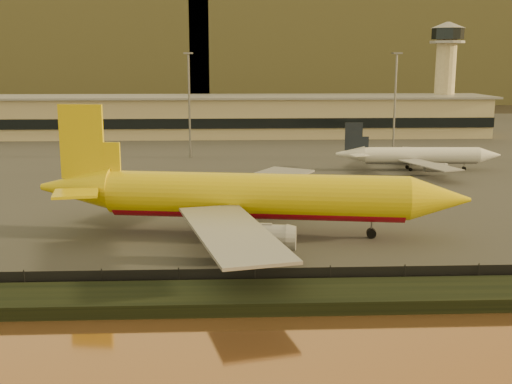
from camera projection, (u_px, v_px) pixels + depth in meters
ground at (235, 254)px, 80.56m from camera, size 900.00×900.00×0.00m
embankment at (237, 298)px, 63.78m from camera, size 320.00×7.00×1.40m
tarmac at (231, 149)px, 173.47m from camera, size 320.00×220.00×0.20m
perimeter_fence at (236, 278)px, 67.57m from camera, size 300.00×0.05×2.20m
terminal_building at (184, 117)px, 201.47m from camera, size 202.00×25.00×12.60m
control_tower at (446, 67)px, 207.33m from camera, size 11.20×11.20×35.50m
apron_light_masts at (294, 95)px, 151.38m from camera, size 152.20×12.20×25.40m
distant_hills at (195, 47)px, 405.88m from camera, size 470.00×160.00×70.00m
dhl_cargo_jet at (249, 197)px, 87.71m from camera, size 59.31×57.48×17.73m
white_narrowbody_jet at (418, 156)px, 139.73m from camera, size 36.09×35.24×10.38m
gse_vehicle_yellow at (341, 200)px, 105.75m from camera, size 4.90×3.53×2.01m
gse_vehicle_white at (180, 197)px, 108.77m from camera, size 3.87×2.03×1.68m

